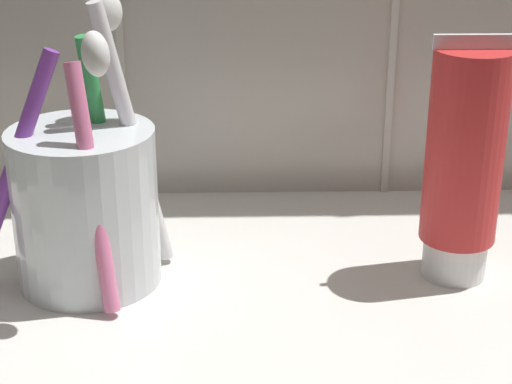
# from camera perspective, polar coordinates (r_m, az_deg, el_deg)

# --- Properties ---
(sink_counter) EXTENTS (0.75, 0.35, 0.02)m
(sink_counter) POSITION_cam_1_polar(r_m,az_deg,el_deg) (0.49, 9.45, -8.70)
(sink_counter) COLOR silver
(sink_counter) RESTS_ON ground
(toothbrush_cup) EXTENTS (0.14, 0.10, 0.19)m
(toothbrush_cup) POSITION_cam_1_polar(r_m,az_deg,el_deg) (0.50, -11.29, -0.49)
(toothbrush_cup) COLOR silver
(toothbrush_cup) RESTS_ON sink_counter
(toothpaste_tube) EXTENTS (0.05, 0.04, 0.14)m
(toothpaste_tube) POSITION_cam_1_polar(r_m,az_deg,el_deg) (0.50, 13.68, 1.94)
(toothpaste_tube) COLOR white
(toothpaste_tube) RESTS_ON sink_counter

